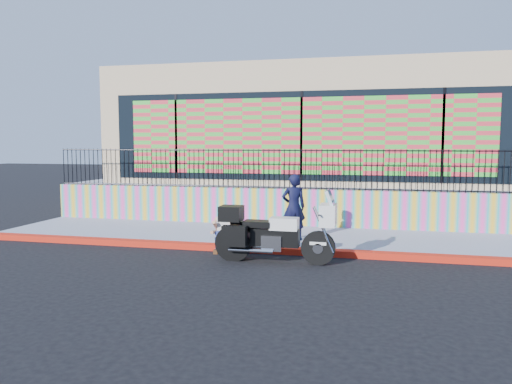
% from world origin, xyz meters
% --- Properties ---
extents(ground, '(90.00, 90.00, 0.00)m').
position_xyz_m(ground, '(0.00, 0.00, 0.00)').
color(ground, black).
rests_on(ground, ground).
extents(red_curb, '(16.00, 0.30, 0.15)m').
position_xyz_m(red_curb, '(0.00, 0.00, 0.07)').
color(red_curb, '#A5260B').
rests_on(red_curb, ground).
extents(sidewalk, '(16.00, 3.00, 0.15)m').
position_xyz_m(sidewalk, '(0.00, 1.65, 0.07)').
color(sidewalk, gray).
rests_on(sidewalk, ground).
extents(mural_wall, '(16.00, 0.20, 1.10)m').
position_xyz_m(mural_wall, '(0.00, 3.25, 0.70)').
color(mural_wall, '#F640A3').
rests_on(mural_wall, sidewalk).
extents(metal_fence, '(15.80, 0.04, 1.20)m').
position_xyz_m(metal_fence, '(0.00, 3.25, 1.85)').
color(metal_fence, black).
rests_on(metal_fence, mural_wall).
extents(elevated_platform, '(16.00, 10.00, 1.25)m').
position_xyz_m(elevated_platform, '(0.00, 8.35, 0.62)').
color(elevated_platform, gray).
rests_on(elevated_platform, ground).
extents(storefront_building, '(14.00, 8.06, 4.00)m').
position_xyz_m(storefront_building, '(0.00, 8.13, 3.25)').
color(storefront_building, tan).
rests_on(storefront_building, elevated_platform).
extents(police_motorcycle, '(2.64, 0.87, 1.64)m').
position_xyz_m(police_motorcycle, '(0.12, -0.91, 0.69)').
color(police_motorcycle, black).
rests_on(police_motorcycle, ground).
extents(police_officer, '(0.72, 0.61, 1.69)m').
position_xyz_m(police_officer, '(0.27, 1.01, 1.00)').
color(police_officer, black).
rests_on(police_officer, sidewalk).
extents(seated_man, '(0.54, 0.71, 1.06)m').
position_xyz_m(seated_man, '(-1.26, -0.09, 0.45)').
color(seated_man, navy).
rests_on(seated_man, ground).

